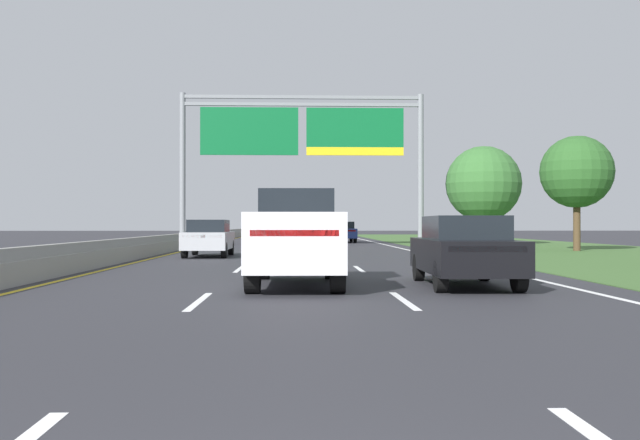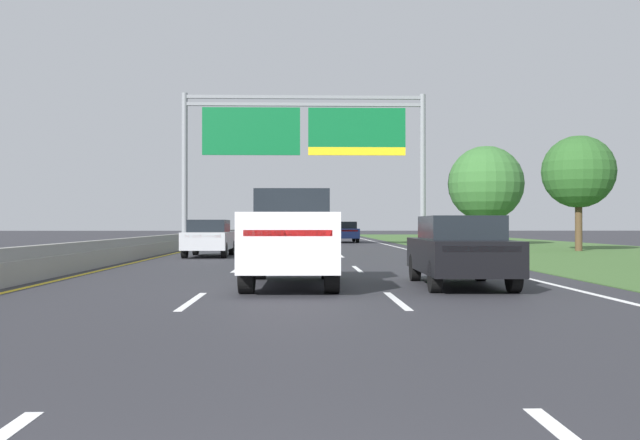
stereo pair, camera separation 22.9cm
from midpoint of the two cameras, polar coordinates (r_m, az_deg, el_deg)
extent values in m
plane|color=#2B2B30|center=(37.29, -1.53, -2.46)|extent=(220.00, 220.00, 0.00)
cube|color=white|center=(12.97, -9.79, -6.46)|extent=(0.14, 3.00, 0.01)
cube|color=white|center=(21.88, -6.39, -3.96)|extent=(0.14, 3.00, 0.01)
cube|color=white|center=(30.85, -4.98, -2.90)|extent=(0.14, 3.00, 0.01)
cube|color=white|center=(39.83, -4.20, -2.32)|extent=(0.14, 3.00, 0.01)
cube|color=white|center=(48.82, -3.71, -1.95)|extent=(0.14, 3.00, 0.01)
cube|color=white|center=(57.81, -3.37, -1.70)|extent=(0.14, 3.00, 0.01)
cube|color=white|center=(66.80, -3.12, -1.52)|extent=(0.14, 3.00, 0.01)
cube|color=white|center=(75.80, -2.93, -1.37)|extent=(0.14, 3.00, 0.01)
cube|color=white|center=(84.79, -2.78, -1.26)|extent=(0.14, 3.00, 0.01)
cube|color=white|center=(12.97, 6.72, -6.46)|extent=(0.14, 3.00, 0.01)
cube|color=white|center=(21.88, 3.33, -3.96)|extent=(0.14, 3.00, 0.01)
cube|color=white|center=(30.85, 1.91, -2.90)|extent=(0.14, 3.00, 0.01)
cube|color=white|center=(39.83, 1.13, -2.32)|extent=(0.14, 3.00, 0.01)
cube|color=white|center=(48.82, 0.64, -1.95)|extent=(0.14, 3.00, 0.01)
cube|color=white|center=(57.81, 0.30, -1.70)|extent=(0.14, 3.00, 0.01)
cube|color=white|center=(66.80, 0.06, -1.52)|extent=(0.14, 3.00, 0.01)
cube|color=white|center=(75.80, -0.13, -1.38)|extent=(0.14, 3.00, 0.01)
cube|color=white|center=(84.79, -0.28, -1.26)|extent=(0.14, 3.00, 0.01)
cube|color=white|center=(37.75, 7.47, -2.43)|extent=(0.16, 106.00, 0.01)
cube|color=gold|center=(37.75, -10.53, -2.43)|extent=(0.16, 106.00, 0.01)
cube|color=#3D602D|center=(39.81, 19.00, -2.30)|extent=(14.00, 110.00, 0.02)
cube|color=gray|center=(37.86, -11.58, -2.01)|extent=(0.60, 110.00, 0.55)
cube|color=gray|center=(37.85, -11.58, -1.37)|extent=(0.25, 110.00, 0.30)
cylinder|color=gray|center=(44.25, -10.72, 4.00)|extent=(0.36, 0.36, 9.45)
cylinder|color=gray|center=(44.35, 8.43, 3.99)|extent=(0.36, 0.36, 9.45)
cube|color=gray|center=(44.26, -1.14, 9.87)|extent=(14.70, 0.24, 0.20)
cube|color=gray|center=(44.18, -1.14, 9.30)|extent=(14.70, 0.24, 0.20)
cube|color=#0C602D|center=(43.85, -5.42, 7.14)|extent=(6.00, 0.12, 2.93)
cube|color=#0C602D|center=(43.93, 3.14, 7.45)|extent=(6.00, 0.12, 2.43)
cube|color=yellow|center=(43.75, 3.14, 5.55)|extent=(6.00, 0.12, 0.50)
cube|color=silver|center=(15.99, -1.88, -2.01)|extent=(2.07, 5.43, 1.00)
cube|color=black|center=(16.84, -1.83, 1.10)|extent=(1.75, 1.92, 0.78)
cube|color=#B21414|center=(13.32, -2.11, -1.06)|extent=(1.68, 0.10, 0.12)
cube|color=silver|center=(14.25, -2.02, 0.19)|extent=(2.03, 1.97, 0.20)
cylinder|color=black|center=(17.88, -4.50, -3.44)|extent=(0.31, 0.84, 0.84)
cylinder|color=black|center=(17.85, 0.97, -3.44)|extent=(0.31, 0.84, 0.84)
cylinder|color=black|center=(14.22, -5.47, -4.24)|extent=(0.31, 0.84, 0.84)
cylinder|color=black|center=(14.18, 1.41, -4.25)|extent=(0.31, 0.84, 0.84)
cube|color=maroon|center=(51.81, -1.47, -0.86)|extent=(1.91, 4.70, 1.05)
cube|color=black|center=(51.66, -1.47, 0.09)|extent=(1.64, 3.00, 0.68)
cube|color=#B21414|center=(49.50, -1.46, -0.52)|extent=(1.60, 0.08, 0.12)
cylinder|color=black|center=(53.42, -2.35, -1.41)|extent=(0.26, 0.76, 0.76)
cylinder|color=black|center=(53.42, -0.59, -1.41)|extent=(0.26, 0.76, 0.76)
cylinder|color=black|center=(50.22, -2.40, -1.48)|extent=(0.26, 0.76, 0.76)
cylinder|color=black|center=(50.23, -0.52, -1.48)|extent=(0.26, 0.76, 0.76)
cube|color=navy|center=(53.68, 2.16, -1.07)|extent=(1.90, 4.43, 0.72)
cube|color=black|center=(53.63, 2.17, -0.41)|extent=(1.61, 2.33, 0.52)
cube|color=#B21414|center=(51.53, 2.36, -0.87)|extent=(1.53, 0.11, 0.12)
cylinder|color=black|center=(55.12, 1.21, -1.43)|extent=(0.23, 0.66, 0.66)
cylinder|color=black|center=(55.25, 2.86, -1.43)|extent=(0.23, 0.66, 0.66)
cylinder|color=black|center=(52.14, 1.42, -1.49)|extent=(0.23, 0.66, 0.66)
cylinder|color=black|center=(52.27, 3.17, -1.49)|extent=(0.23, 0.66, 0.66)
cube|color=black|center=(16.13, 11.60, -2.81)|extent=(1.94, 4.45, 0.72)
cube|color=black|center=(16.06, 11.64, -0.61)|extent=(1.63, 2.34, 0.52)
cube|color=#B21414|center=(14.01, 13.37, -2.30)|extent=(1.53, 0.12, 0.12)
cylinder|color=black|center=(17.48, 8.04, -3.80)|extent=(0.24, 0.67, 0.66)
cylinder|color=black|center=(17.78, 13.17, -3.74)|extent=(0.24, 0.67, 0.66)
cylinder|color=black|center=(14.53, 9.69, -4.51)|extent=(0.24, 0.67, 0.66)
cylinder|color=black|center=(14.88, 15.79, -4.40)|extent=(0.24, 0.67, 0.66)
cube|color=#B2B5BA|center=(30.52, -8.72, -1.64)|extent=(1.82, 4.40, 0.72)
cube|color=black|center=(30.46, -8.73, -0.47)|extent=(1.57, 2.30, 0.52)
cube|color=#B21414|center=(28.38, -9.26, -1.30)|extent=(1.53, 0.08, 0.12)
cylinder|color=black|center=(32.12, -9.80, -2.21)|extent=(0.22, 0.66, 0.66)
cylinder|color=black|center=(31.93, -6.95, -2.23)|extent=(0.22, 0.66, 0.66)
cylinder|color=black|center=(29.17, -10.65, -2.41)|extent=(0.22, 0.66, 0.66)
cylinder|color=black|center=(28.95, -7.52, -2.42)|extent=(0.22, 0.66, 0.66)
cylinder|color=#4C3823|center=(38.48, 20.30, -0.45)|extent=(0.36, 0.36, 2.59)
sphere|color=#285623|center=(38.57, 20.29, 3.68)|extent=(3.70, 3.70, 3.70)
cylinder|color=#4C3823|center=(48.12, 13.37, -0.73)|extent=(0.36, 0.36, 2.08)
sphere|color=#33662D|center=(48.19, 13.36, 2.88)|extent=(4.99, 4.99, 4.99)
camera|label=1|loc=(0.11, -89.77, 0.00)|focal=39.67mm
camera|label=2|loc=(0.11, 90.23, 0.00)|focal=39.67mm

